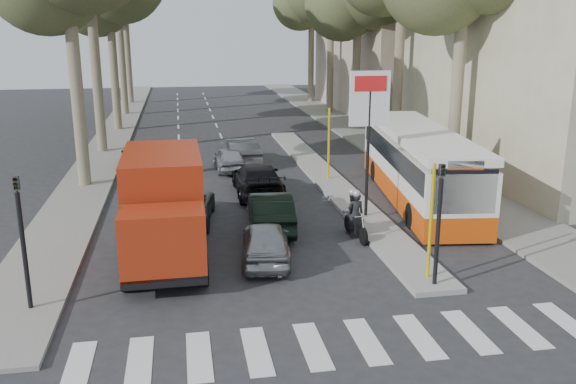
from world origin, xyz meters
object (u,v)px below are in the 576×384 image
Objects in this scene: motorcycle at (354,215)px; red_truck at (164,206)px; city_bus at (419,163)px; silver_hatchback at (266,241)px; dark_hatchback at (270,211)px.

red_truck is at bearing -176.00° from motorcycle.
motorcycle is at bearing -127.20° from city_bus.
silver_hatchback is 9.35m from city_bus.
dark_hatchback is 4.48m from red_truck.
red_truck is (-3.70, -2.30, 1.06)m from dark_hatchback.
red_truck reaches higher than silver_hatchback.
city_bus is (7.30, 5.76, 0.96)m from silver_hatchback.
dark_hatchback reaches higher than silver_hatchback.
dark_hatchback is at bearing -150.45° from city_bus.
city_bus is 5.74× the size of motorcycle.
red_truck is 11.56m from city_bus.
silver_hatchback is 0.60× the size of red_truck.
silver_hatchback is 3.38m from red_truck.
motorcycle is at bearing -145.23° from silver_hatchback.
motorcycle is at bearing 158.77° from dark_hatchback.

